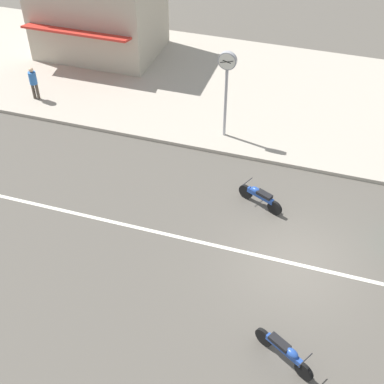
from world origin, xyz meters
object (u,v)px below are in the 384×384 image
(motorcycle_2, at_px, (284,351))
(pedestrian_by_shop, at_px, (33,81))
(shopfront_corner_warung, at_px, (98,7))
(street_clock, at_px, (227,74))
(motorcycle_1, at_px, (260,197))

(motorcycle_2, height_order, pedestrian_by_shop, pedestrian_by_shop)
(pedestrian_by_shop, height_order, shopfront_corner_warung, shopfront_corner_warung)
(street_clock, bearing_deg, motorcycle_2, -66.21)
(street_clock, bearing_deg, pedestrian_by_shop, 178.93)
(pedestrian_by_shop, distance_m, shopfront_corner_warung, 5.53)
(street_clock, distance_m, pedestrian_by_shop, 9.05)
(motorcycle_1, bearing_deg, shopfront_corner_warung, 138.49)
(motorcycle_1, bearing_deg, motorcycle_2, -71.86)
(motorcycle_2, xyz_separation_m, shopfront_corner_warung, (-12.21, 14.98, 2.06))
(motorcycle_1, distance_m, motorcycle_2, 6.19)
(street_clock, bearing_deg, motorcycle_1, -58.10)
(motorcycle_2, height_order, street_clock, street_clock)
(motorcycle_1, relative_size, motorcycle_2, 0.98)
(motorcycle_2, distance_m, street_clock, 10.74)
(pedestrian_by_shop, bearing_deg, street_clock, -1.07)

